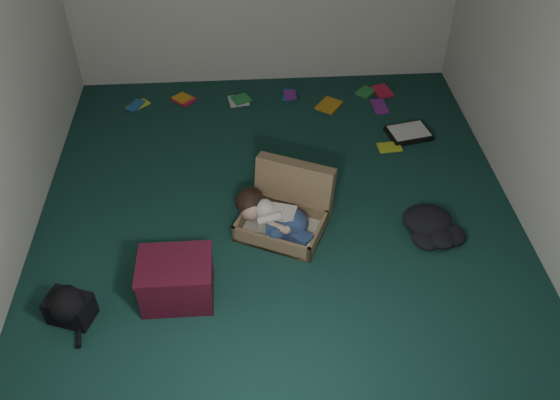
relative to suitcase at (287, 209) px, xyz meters
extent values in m
plane|color=#133830|center=(-0.06, 0.04, -0.14)|extent=(4.50, 4.50, 0.00)
plane|color=silver|center=(-0.06, -2.21, 1.16)|extent=(4.50, 0.00, 4.50)
cube|color=olive|center=(-0.06, -0.12, -0.07)|extent=(0.79, 0.70, 0.15)
cube|color=silver|center=(-0.06, -0.12, -0.11)|extent=(0.72, 0.63, 0.02)
cube|color=olive|center=(0.07, 0.16, 0.09)|extent=(0.68, 0.46, 0.48)
cube|color=silver|center=(-0.08, -0.13, 0.02)|extent=(0.32, 0.23, 0.21)
sphere|color=tan|center=(-0.28, -0.07, 0.07)|extent=(0.18, 0.18, 0.18)
ellipsoid|color=black|center=(-0.30, 0.00, 0.11)|extent=(0.24, 0.25, 0.20)
ellipsoid|color=navy|center=(0.05, -0.18, 0.02)|extent=(0.22, 0.25, 0.20)
cube|color=navy|center=(-0.06, -0.24, 0.01)|extent=(0.25, 0.13, 0.13)
cube|color=navy|center=(0.06, -0.31, -0.02)|extent=(0.24, 0.24, 0.10)
sphere|color=white|center=(0.16, -0.32, -0.04)|extent=(0.10, 0.10, 0.10)
sphere|color=white|center=(0.13, -0.38, -0.04)|extent=(0.09, 0.09, 0.09)
cylinder|color=tan|center=(-0.09, -0.26, 0.06)|extent=(0.18, 0.12, 0.06)
cube|color=#460E1E|center=(-0.84, -0.72, 0.02)|extent=(0.50, 0.39, 0.34)
cube|color=#460E1E|center=(-0.84, -0.72, 0.20)|extent=(0.52, 0.41, 0.02)
cube|color=black|center=(1.29, 1.13, -0.12)|extent=(0.46, 0.38, 0.05)
cube|color=white|center=(1.29, 1.13, -0.09)|extent=(0.41, 0.33, 0.01)
cube|color=#BECD24|center=(-1.42, 1.84, -0.13)|extent=(0.20, 0.15, 0.02)
cube|color=red|center=(-0.94, 1.91, -0.13)|extent=(0.25, 0.24, 0.02)
cube|color=silver|center=(-0.37, 1.85, -0.13)|extent=(0.20, 0.24, 0.02)
cube|color=#1C579A|center=(0.18, 1.92, -0.13)|extent=(0.22, 0.25, 0.02)
cube|color=orange|center=(0.58, 1.69, -0.13)|extent=(0.25, 0.24, 0.02)
cube|color=#23833B|center=(1.00, 1.92, -0.13)|extent=(0.22, 0.17, 0.02)
cube|color=#7B2288|center=(1.10, 1.64, -0.13)|extent=(0.25, 0.25, 0.02)
cube|color=beige|center=(1.27, 1.11, -0.13)|extent=(0.19, 0.23, 0.02)
cube|color=#BECD24|center=(1.06, 0.94, -0.13)|extent=(0.23, 0.25, 0.02)
cube|color=red|center=(1.18, 1.92, -0.13)|extent=(0.25, 0.23, 0.02)
camera|label=1|loc=(-0.29, -3.50, 3.30)|focal=38.00mm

